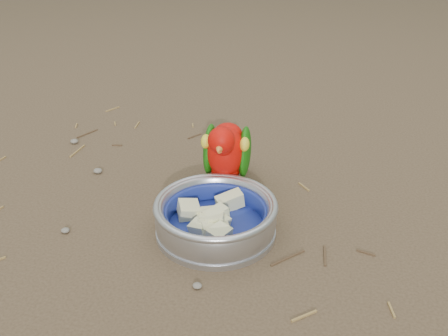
% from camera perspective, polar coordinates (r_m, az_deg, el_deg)
% --- Properties ---
extents(ground, '(60.00, 60.00, 0.00)m').
position_cam_1_polar(ground, '(0.92, -5.62, -4.74)').
color(ground, '#4F3C2A').
extents(food_bowl, '(0.20, 0.20, 0.02)m').
position_cam_1_polar(food_bowl, '(0.85, -0.94, -6.98)').
color(food_bowl, '#B2B2BA').
rests_on(food_bowl, ground).
extents(bowl_wall, '(0.20, 0.20, 0.04)m').
position_cam_1_polar(bowl_wall, '(0.84, -0.95, -5.30)').
color(bowl_wall, '#B2B2BA').
rests_on(bowl_wall, food_bowl).
extents(fruit_wedges, '(0.12, 0.12, 0.03)m').
position_cam_1_polar(fruit_wedges, '(0.84, -0.95, -5.70)').
color(fruit_wedges, beige).
rests_on(fruit_wedges, food_bowl).
extents(lory_parrot, '(0.10, 0.19, 0.15)m').
position_cam_1_polar(lory_parrot, '(0.93, 0.23, 1.13)').
color(lory_parrot, '#C10B04').
rests_on(lory_parrot, ground).
extents(ground_debris, '(0.90, 0.80, 0.01)m').
position_cam_1_polar(ground_debris, '(0.96, -5.09, -3.10)').
color(ground_debris, olive).
rests_on(ground_debris, ground).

